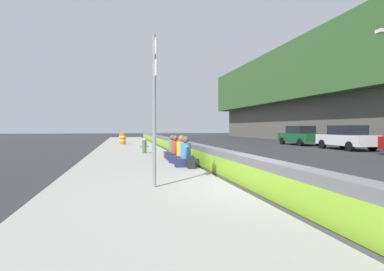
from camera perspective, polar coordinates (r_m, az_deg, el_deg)
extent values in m
plane|color=#2B2B2D|center=(7.66, 11.63, -10.28)|extent=(160.00, 160.00, 0.00)
cube|color=gray|center=(7.01, -8.90, -10.78)|extent=(80.00, 4.40, 0.14)
cube|color=slate|center=(7.59, 11.65, -7.13)|extent=(76.00, 0.44, 0.85)
cube|color=#8CC62D|center=(7.51, 10.06, -7.55)|extent=(74.48, 0.01, 0.54)
cylinder|color=gray|center=(7.42, -6.93, 4.42)|extent=(0.09, 0.09, 3.60)
cube|color=white|center=(7.65, -6.81, 15.71)|extent=(0.44, 0.02, 0.36)
cube|color=black|center=(7.65, -6.70, 15.71)|extent=(0.30, 0.01, 0.10)
cube|color=white|center=(7.54, -6.80, 12.03)|extent=(0.44, 0.02, 0.36)
cube|color=black|center=(7.54, -6.69, 12.03)|extent=(0.30, 0.01, 0.10)
cylinder|color=#47663D|center=(17.43, -8.71, -2.03)|extent=(0.24, 0.24, 0.72)
cone|color=gray|center=(17.41, -8.72, -0.58)|extent=(0.26, 0.26, 0.16)
cylinder|color=gray|center=(17.44, -8.16, -1.90)|extent=(0.10, 0.12, 0.10)
cylinder|color=gray|center=(17.42, -9.27, -1.91)|extent=(0.10, 0.12, 0.10)
cube|color=#23284C|center=(11.40, -1.17, -4.92)|extent=(0.74, 0.85, 0.30)
cylinder|color=#427FB7|center=(11.36, -1.17, -2.77)|extent=(0.38, 0.38, 0.56)
sphere|color=brown|center=(11.34, -1.17, -0.74)|extent=(0.25, 0.25, 0.25)
cylinder|color=#427FB7|center=(11.57, -1.29, -2.97)|extent=(0.30, 0.16, 0.49)
cylinder|color=#427FB7|center=(11.16, -1.05, -3.14)|extent=(0.30, 0.16, 0.49)
cube|color=#23284C|center=(12.40, -1.96, -4.40)|extent=(0.88, 0.96, 0.30)
cylinder|color=gold|center=(12.36, -1.96, -2.41)|extent=(0.38, 0.38, 0.56)
sphere|color=#8E6647|center=(12.34, -1.96, -0.53)|extent=(0.25, 0.25, 0.25)
cylinder|color=gold|center=(12.55, -2.41, -2.61)|extent=(0.32, 0.21, 0.50)
cylinder|color=gold|center=(12.18, -1.50, -2.74)|extent=(0.32, 0.21, 0.50)
cube|color=#23284C|center=(13.77, -3.03, -3.84)|extent=(0.67, 0.78, 0.29)
cylinder|color=#AD3D33|center=(13.73, -3.04, -2.11)|extent=(0.37, 0.37, 0.54)
sphere|color=brown|center=(13.71, -3.04, -0.48)|extent=(0.24, 0.24, 0.24)
cylinder|color=#AD3D33|center=(13.93, -3.19, -2.29)|extent=(0.28, 0.13, 0.48)
cylinder|color=#AD3D33|center=(13.54, -2.88, -2.40)|extent=(0.28, 0.13, 0.48)
cube|color=#424247|center=(14.75, -3.62, -3.49)|extent=(0.68, 0.79, 0.29)
cylinder|color=#4C8951|center=(14.72, -3.62, -1.89)|extent=(0.37, 0.37, 0.54)
sphere|color=brown|center=(14.70, -3.62, -0.37)|extent=(0.24, 0.24, 0.24)
cylinder|color=#4C8951|center=(14.92, -3.71, -2.05)|extent=(0.28, 0.14, 0.48)
cylinder|color=#4C8951|center=(14.52, -3.52, -2.14)|extent=(0.28, 0.14, 0.48)
cube|color=#232328|center=(10.77, -0.17, -5.02)|extent=(0.32, 0.22, 0.40)
cube|color=#232328|center=(10.81, 0.56, -5.31)|extent=(0.22, 0.06, 0.20)
cylinder|color=orange|center=(26.77, -12.60, -0.59)|extent=(0.52, 0.52, 0.95)
cylinder|color=white|center=(26.77, -12.60, -0.18)|extent=(0.54, 0.54, 0.10)
cylinder|color=white|center=(26.78, -12.60, -0.89)|extent=(0.54, 0.54, 0.10)
cube|color=silver|center=(21.61, 31.51, 15.95)|extent=(0.44, 0.64, 0.20)
cube|color=silver|center=(24.36, 26.35, -0.73)|extent=(4.52, 1.85, 0.72)
cube|color=black|center=(24.26, 26.52, 0.89)|extent=(2.22, 1.65, 0.66)
cylinder|color=black|center=(25.02, 22.75, -1.46)|extent=(0.66, 0.23, 0.66)
cylinder|color=black|center=(26.04, 25.88, -1.38)|extent=(0.66, 0.23, 0.66)
cylinder|color=black|center=(22.71, 26.88, -1.79)|extent=(0.66, 0.23, 0.66)
cylinder|color=black|center=(23.83, 30.12, -1.69)|extent=(0.66, 0.23, 0.66)
cube|color=#145128|center=(29.31, 19.09, -0.31)|extent=(4.55, 1.93, 0.72)
cube|color=black|center=(29.22, 19.21, 1.03)|extent=(2.25, 1.69, 0.66)
cylinder|color=black|center=(30.09, 16.20, -0.93)|extent=(0.67, 0.24, 0.66)
cylinder|color=black|center=(31.00, 18.96, -0.89)|extent=(0.67, 0.24, 0.66)
cylinder|color=black|center=(27.65, 19.23, -1.16)|extent=(0.67, 0.24, 0.66)
cylinder|color=black|center=(28.64, 22.12, -1.10)|extent=(0.67, 0.24, 0.66)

